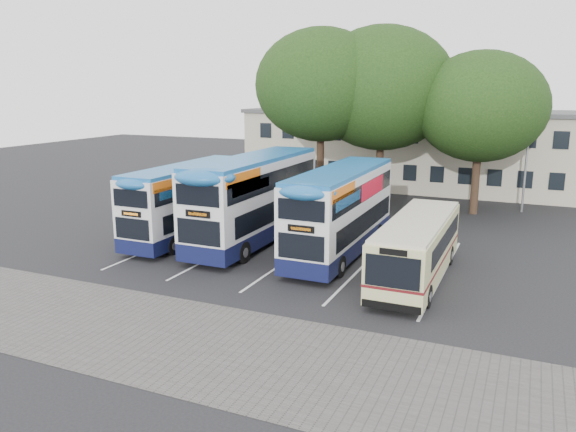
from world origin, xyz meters
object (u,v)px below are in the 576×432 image
Objects in this scene: tree_right at (481,107)px; bus_dd_right at (341,208)px; tree_mid at (382,88)px; bus_single at (418,245)px; tree_left at (321,85)px; bus_dd_mid at (255,195)px; lamp_post at (529,134)px; bus_dd_left at (189,198)px.

bus_dd_right is (-4.98, -12.00, -4.47)m from tree_right.
tree_mid is 1.35× the size of bus_single.
tree_left is at bearing -171.31° from tree_right.
tree_left is 1.18× the size of bus_dd_right.
bus_dd_mid is 9.33m from bus_single.
tree_right is at bearing 50.01° from bus_dd_mid.
tree_left reaches higher than bus_dd_mid.
tree_mid is (-9.20, -1.40, 2.79)m from lamp_post.
bus_single is at bearing -28.21° from bus_dd_right.
lamp_post is at bearing 31.42° from tree_right.
tree_left is at bearing 125.73° from bus_single.
tree_left is at bearing 91.13° from bus_dd_mid.
tree_mid is at bearing -171.33° from lamp_post.
tree_right reaches higher than bus_dd_right.
bus_dd_mid is (-3.44, -12.01, -5.40)m from tree_mid.
bus_single is (4.12, -2.21, -0.81)m from bus_dd_right.
tree_left is 1.33× the size of bus_single.
bus_dd_mid is at bearing 10.18° from bus_dd_left.
tree_left is at bearing -165.71° from lamp_post.
lamp_post reaches higher than bus_dd_left.
lamp_post is at bearing 14.29° from tree_left.
bus_dd_mid is (-9.79, -11.67, -4.30)m from tree_right.
bus_dd_mid reaches higher than bus_dd_left.
tree_mid is 13.61m from bus_dd_mid.
tree_left is 16.96m from bus_single.
tree_right is (6.35, -0.34, -1.10)m from tree_mid.
bus_dd_mid reaches higher than bus_dd_right.
bus_dd_mid is (0.20, -10.14, -5.61)m from tree_left.
lamp_post reaches higher than bus_dd_right.
tree_left is 12.77m from bus_dd_left.
lamp_post is 18.61m from bus_dd_mid.
tree_left is 1.25× the size of bus_dd_left.
lamp_post is 1.02× the size of bus_single.
tree_left reaches higher than bus_dd_left.
bus_dd_left is 0.94× the size of bus_dd_right.
bus_dd_left is 1.07× the size of bus_single.
bus_dd_mid reaches higher than bus_single.
tree_mid is at bearing 96.33° from bus_dd_right.
tree_right reaches higher than bus_dd_mid.
bus_dd_right is at bearing -112.53° from tree_right.
bus_single is at bearing -8.60° from bus_dd_left.
bus_dd_left reaches higher than bus_single.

